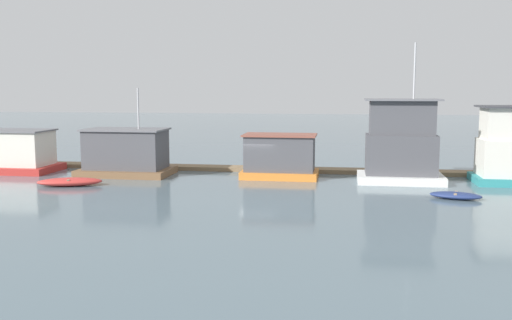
# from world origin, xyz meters

# --- Properties ---
(ground_plane) EXTENTS (200.00, 200.00, 0.00)m
(ground_plane) POSITION_xyz_m (0.00, 0.00, 0.00)
(ground_plane) COLOR slate
(dock_walkway) EXTENTS (51.00, 1.64, 0.30)m
(dock_walkway) POSITION_xyz_m (0.00, 3.37, 0.15)
(dock_walkway) COLOR #846B4C
(dock_walkway) RESTS_ON ground_plane
(houseboat_red) EXTENTS (6.51, 4.19, 3.20)m
(houseboat_red) POSITION_xyz_m (-18.93, 0.17, 1.49)
(houseboat_red) COLOR red
(houseboat_red) RESTS_ON ground_plane
(houseboat_brown) EXTENTS (6.58, 4.19, 6.35)m
(houseboat_brown) POSITION_xyz_m (-9.76, -0.11, 1.60)
(houseboat_brown) COLOR brown
(houseboat_brown) RESTS_ON ground_plane
(houseboat_orange) EXTENTS (5.36, 3.23, 3.10)m
(houseboat_orange) POSITION_xyz_m (1.51, 0.31, 1.49)
(houseboat_orange) COLOR orange
(houseboat_orange) RESTS_ON ground_plane
(houseboat_white) EXTENTS (5.68, 3.62, 9.30)m
(houseboat_white) POSITION_xyz_m (9.78, -0.32, 2.50)
(houseboat_white) COLOR white
(houseboat_white) RESTS_ON ground_plane
(dinghy_red) EXTENTS (4.38, 2.63, 0.53)m
(dinghy_red) POSITION_xyz_m (-11.63, -5.22, 0.27)
(dinghy_red) COLOR red
(dinghy_red) RESTS_ON ground_plane
(dinghy_navy) EXTENTS (3.11, 1.93, 0.40)m
(dinghy_navy) POSITION_xyz_m (12.41, -5.88, 0.20)
(dinghy_navy) COLOR navy
(dinghy_navy) RESTS_ON ground_plane
(mooring_post_near_right) EXTENTS (0.23, 0.23, 2.01)m
(mooring_post_near_right) POSITION_xyz_m (3.62, 2.30, 1.00)
(mooring_post_near_right) COLOR brown
(mooring_post_near_right) RESTS_ON ground_plane
(mooring_post_far_left) EXTENTS (0.25, 0.25, 1.87)m
(mooring_post_far_left) POSITION_xyz_m (12.15, 2.30, 0.94)
(mooring_post_far_left) COLOR #846B4C
(mooring_post_far_left) RESTS_ON ground_plane
(mooring_post_centre) EXTENTS (0.30, 0.30, 2.10)m
(mooring_post_centre) POSITION_xyz_m (2.85, 2.30, 1.05)
(mooring_post_centre) COLOR brown
(mooring_post_centre) RESTS_ON ground_plane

